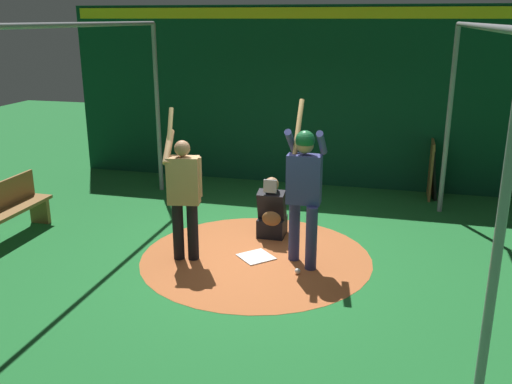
{
  "coord_description": "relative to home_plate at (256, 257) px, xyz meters",
  "views": [
    {
      "loc": [
        6.9,
        1.77,
        3.17
      ],
      "look_at": [
        0.0,
        0.0,
        0.95
      ],
      "focal_mm": 39.32,
      "sensor_mm": 36.0,
      "label": 1
    }
  ],
  "objects": [
    {
      "name": "baseball_0",
      "position": [
        0.38,
        0.65,
        0.03
      ],
      "size": [
        0.07,
        0.07,
        0.07
      ],
      "primitive_type": "sphere",
      "color": "white",
      "rests_on": "dirt_circle"
    },
    {
      "name": "back_wall",
      "position": [
        -3.85,
        0.0,
        1.7
      ],
      "size": [
        0.23,
        9.46,
        3.41
      ],
      "color": "#0C3D26",
      "rests_on": "ground"
    },
    {
      "name": "bat_rack",
      "position": [
        -3.6,
        2.43,
        0.48
      ],
      "size": [
        0.94,
        0.19,
        1.05
      ],
      "color": "olive",
      "rests_on": "ground"
    },
    {
      "name": "cage_frame",
      "position": [
        0.0,
        0.0,
        2.14
      ],
      "size": [
        5.42,
        5.21,
        3.11
      ],
      "color": "gray",
      "rests_on": "ground"
    },
    {
      "name": "batter",
      "position": [
        0.04,
        0.65,
        1.1
      ],
      "size": [
        0.68,
        0.49,
        2.16
      ],
      "color": "navy",
      "rests_on": "ground"
    },
    {
      "name": "dirt_circle",
      "position": [
        0.0,
        0.0,
        -0.01
      ],
      "size": [
        3.18,
        3.18,
        0.01
      ],
      "primitive_type": "cylinder",
      "color": "#B76033",
      "rests_on": "ground"
    },
    {
      "name": "home_plate",
      "position": [
        0.0,
        0.0,
        0.0
      ],
      "size": [
        0.59,
        0.59,
        0.01
      ],
      "primitive_type": "cube",
      "rotation": [
        0.0,
        0.0,
        0.79
      ],
      "color": "white",
      "rests_on": "dirt_circle"
    },
    {
      "name": "catcher",
      "position": [
        -0.82,
        0.04,
        0.35
      ],
      "size": [
        0.58,
        0.4,
        0.93
      ],
      "color": "black",
      "rests_on": "ground"
    },
    {
      "name": "visitor",
      "position": [
        0.27,
        -0.92,
        0.95
      ],
      "size": [
        0.55,
        0.55,
        2.03
      ],
      "rotation": [
        0.0,
        0.0,
        0.19
      ],
      "color": "black",
      "rests_on": "ground"
    },
    {
      "name": "ground_plane",
      "position": [
        0.0,
        0.0,
        -0.01
      ],
      "size": [
        25.46,
        25.46,
        0.0
      ],
      "primitive_type": "plane",
      "color": "#1E6B2D"
    }
  ]
}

